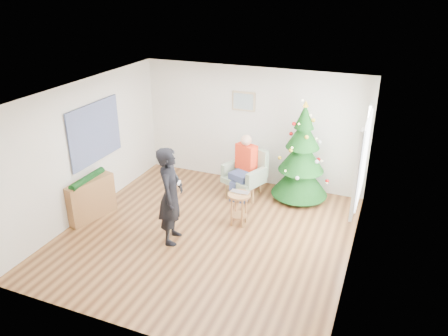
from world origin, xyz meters
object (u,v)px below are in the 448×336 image
at_px(standing_man, 171,196).
at_px(console, 90,199).
at_px(armchair, 246,178).
at_px(stool, 239,209).
at_px(christmas_tree, 302,156).

distance_m(standing_man, console, 1.90).
bearing_deg(console, armchair, 53.91).
xyz_separation_m(stool, standing_man, (-0.90, -0.94, 0.55)).
bearing_deg(armchair, standing_man, -84.18).
distance_m(christmas_tree, armchair, 1.27).
distance_m(stool, console, 2.86).
bearing_deg(standing_man, stool, -57.55).
height_order(standing_man, console, standing_man).
height_order(christmas_tree, armchair, christmas_tree).
distance_m(christmas_tree, console, 4.27).
relative_size(standing_man, console, 1.76).
xyz_separation_m(christmas_tree, console, (-3.55, -2.30, -0.55)).
xyz_separation_m(stool, armchair, (-0.29, 1.20, 0.05)).
xyz_separation_m(armchair, standing_man, (-0.61, -2.14, 0.50)).
bearing_deg(standing_man, christmas_tree, -49.17).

